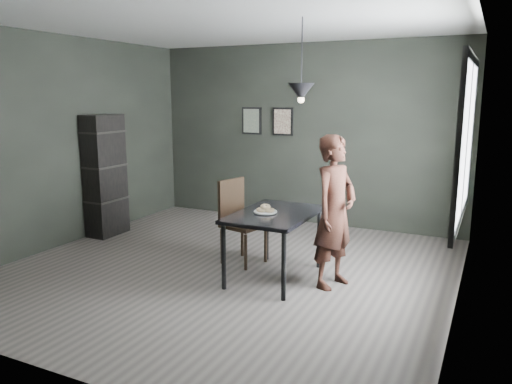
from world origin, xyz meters
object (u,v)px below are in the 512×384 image
at_px(woman, 335,212).
at_px(pendant_lamp, 301,92).
at_px(shelf_unit, 105,176).
at_px(white_plate, 265,212).
at_px(wood_chair, 238,215).
at_px(cafe_table, 274,220).

distance_m(woman, pendant_lamp, 1.31).
bearing_deg(woman, shelf_unit, 99.87).
relative_size(white_plate, wood_chair, 0.23).
xyz_separation_m(cafe_table, shelf_unit, (-2.92, 0.56, 0.20)).
xyz_separation_m(shelf_unit, pendant_lamp, (3.17, -0.46, 1.18)).
relative_size(woman, shelf_unit, 0.93).
height_order(wood_chair, shelf_unit, shelf_unit).
bearing_deg(white_plate, wood_chair, 144.85).
height_order(white_plate, woman, woman).
xyz_separation_m(white_plate, wood_chair, (-0.54, 0.38, -0.18)).
xyz_separation_m(wood_chair, pendant_lamp, (0.88, -0.22, 1.47)).
bearing_deg(wood_chair, white_plate, -21.89).
bearing_deg(cafe_table, woman, 6.22).
bearing_deg(shelf_unit, woman, -7.96).
bearing_deg(shelf_unit, pendant_lamp, -8.45).
relative_size(wood_chair, pendant_lamp, 1.18).
relative_size(woman, pendant_lamp, 1.87).
bearing_deg(pendant_lamp, white_plate, -154.50).
height_order(shelf_unit, pendant_lamp, pendant_lamp).
relative_size(white_plate, shelf_unit, 0.13).
xyz_separation_m(woman, wood_chair, (-1.28, 0.25, -0.23)).
bearing_deg(pendant_lamp, shelf_unit, 171.76).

